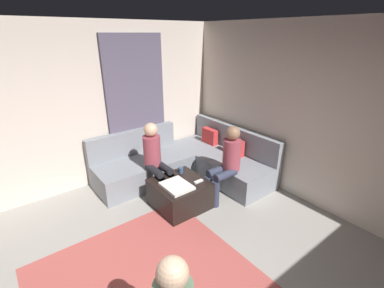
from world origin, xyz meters
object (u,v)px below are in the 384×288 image
Objects in this scene: sectional_couch at (188,162)px; coffee_mug at (181,170)px; ottoman at (180,194)px; person_on_couch_side at (155,157)px; person_on_couch_back at (227,161)px; game_remote at (198,181)px.

coffee_mug is at bearing -46.06° from sectional_couch.
coffee_mug is at bearing 140.71° from ottoman.
sectional_couch is at bearing -168.97° from person_on_couch_side.
ottoman is at bearing 99.00° from person_on_couch_side.
ottoman is at bearing -39.29° from coffee_mug.
coffee_mug is 0.08× the size of person_on_couch_back.
person_on_couch_back is at bearing 70.61° from ottoman.
person_on_couch_back is at bearing 135.40° from person_on_couch_side.
person_on_couch_back is 1.00× the size of person_on_couch_side.
coffee_mug is (-0.22, 0.18, 0.26)m from ottoman.
person_on_couch_back reaches higher than ottoman.
person_on_couch_back and person_on_couch_side have the same top height.
person_on_couch_side is at bearing -157.12° from game_remote.
person_on_couch_side reaches higher than coffee_mug.
ottoman is 0.89m from person_on_couch_back.
sectional_couch is 0.97m from ottoman.
person_on_couch_side is (-0.80, -0.81, 0.00)m from person_on_couch_back.
sectional_couch is 2.12× the size of person_on_couch_back.
sectional_couch is at bearing 152.67° from game_remote.
person_on_couch_back reaches higher than game_remote.
game_remote is at bearing 50.71° from ottoman.
game_remote is (0.40, 0.04, -0.04)m from coffee_mug.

